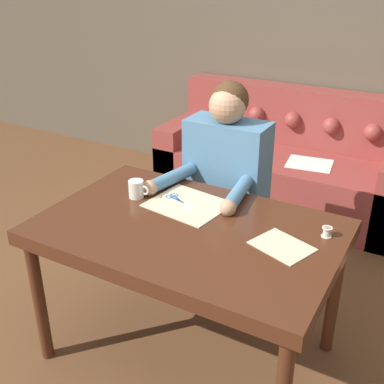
{
  "coord_description": "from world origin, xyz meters",
  "views": [
    {
      "loc": [
        1.0,
        -1.61,
        1.82
      ],
      "look_at": [
        0.01,
        0.14,
        0.85
      ],
      "focal_mm": 45.0,
      "sensor_mm": 36.0,
      "label": 1
    }
  ],
  "objects_px": {
    "dining_table": "(188,240)",
    "thread_spool": "(327,232)",
    "scissors": "(177,199)",
    "person": "(225,190)",
    "couch": "(284,165)",
    "mug": "(137,189)"
  },
  "relations": [
    {
      "from": "person",
      "to": "couch",
      "type": "bearing_deg",
      "value": 93.35
    },
    {
      "from": "scissors",
      "to": "thread_spool",
      "type": "xyz_separation_m",
      "value": [
        0.74,
        0.01,
        0.02
      ]
    },
    {
      "from": "couch",
      "to": "scissors",
      "type": "relative_size",
      "value": 9.48
    },
    {
      "from": "mug",
      "to": "scissors",
      "type": "bearing_deg",
      "value": 21.17
    },
    {
      "from": "couch",
      "to": "person",
      "type": "relative_size",
      "value": 1.54
    },
    {
      "from": "scissors",
      "to": "person",
      "type": "bearing_deg",
      "value": 80.15
    },
    {
      "from": "dining_table",
      "to": "mug",
      "type": "relative_size",
      "value": 11.87
    },
    {
      "from": "dining_table",
      "to": "thread_spool",
      "type": "bearing_deg",
      "value": 20.34
    },
    {
      "from": "dining_table",
      "to": "person",
      "type": "xyz_separation_m",
      "value": [
        -0.1,
        0.61,
        -0.03
      ]
    },
    {
      "from": "thread_spool",
      "to": "couch",
      "type": "bearing_deg",
      "value": 114.12
    },
    {
      "from": "person",
      "to": "mug",
      "type": "distance_m",
      "value": 0.57
    },
    {
      "from": "person",
      "to": "mug",
      "type": "xyz_separation_m",
      "value": [
        -0.26,
        -0.48,
        0.15
      ]
    },
    {
      "from": "dining_table",
      "to": "scissors",
      "type": "distance_m",
      "value": 0.28
    },
    {
      "from": "mug",
      "to": "thread_spool",
      "type": "distance_m",
      "value": 0.94
    },
    {
      "from": "scissors",
      "to": "mug",
      "type": "xyz_separation_m",
      "value": [
        -0.19,
        -0.07,
        0.04
      ]
    },
    {
      "from": "dining_table",
      "to": "scissors",
      "type": "xyz_separation_m",
      "value": [
        -0.18,
        0.2,
        0.08
      ]
    },
    {
      "from": "scissors",
      "to": "mug",
      "type": "bearing_deg",
      "value": -158.83
    },
    {
      "from": "thread_spool",
      "to": "person",
      "type": "bearing_deg",
      "value": 149.42
    },
    {
      "from": "person",
      "to": "scissors",
      "type": "relative_size",
      "value": 6.16
    },
    {
      "from": "scissors",
      "to": "thread_spool",
      "type": "height_order",
      "value": "thread_spool"
    },
    {
      "from": "person",
      "to": "mug",
      "type": "height_order",
      "value": "person"
    },
    {
      "from": "couch",
      "to": "person",
      "type": "bearing_deg",
      "value": -86.65
    }
  ]
}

